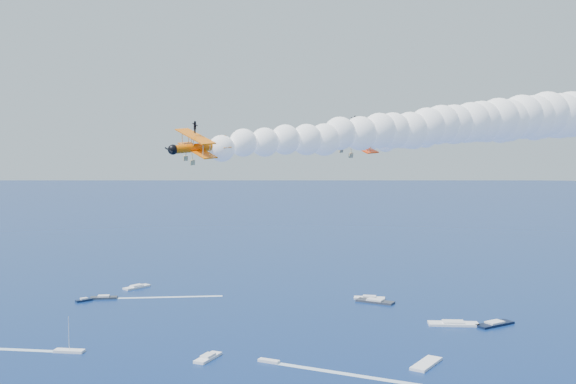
# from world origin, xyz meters

# --- Properties ---
(biplane_lead) EXTENTS (13.36, 13.66, 8.74)m
(biplane_lead) POSITION_xyz_m (3.96, 40.71, 57.02)
(biplane_lead) COLOR #F53605
(biplane_trail) EXTENTS (10.48, 10.81, 6.53)m
(biplane_trail) POSITION_xyz_m (-9.04, 13.41, 56.30)
(biplane_trail) COLOR orange
(smoke_trail_lead) EXTENTS (66.96, 66.95, 11.74)m
(smoke_trail_lead) POSITION_xyz_m (26.48, 62.87, 59.44)
(smoke_trail_lead) COLOR white
(smoke_trail_trail) EXTENTS (66.96, 66.91, 11.74)m
(smoke_trail_trail) POSITION_xyz_m (13.77, 35.27, 58.72)
(smoke_trail_trail) COLOR white
(spectator_boats) EXTENTS (208.34, 156.98, 0.70)m
(spectator_boats) POSITION_xyz_m (-12.04, 125.18, 0.35)
(spectator_boats) COLOR #303440
(spectator_boats) RESTS_ON ground
(boat_wakes) EXTENTS (258.19, 88.80, 0.04)m
(boat_wakes) POSITION_xyz_m (-20.18, 121.68, 0.03)
(boat_wakes) COLOR white
(boat_wakes) RESTS_ON ground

